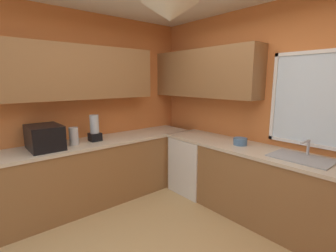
# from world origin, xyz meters

# --- Properties ---
(room_shell) EXTENTS (4.01, 3.51, 2.69)m
(room_shell) POSITION_xyz_m (-0.38, 0.47, 1.77)
(room_shell) COLOR #D17238
(room_shell) RESTS_ON ground_plane
(counter_run_left) EXTENTS (0.65, 3.12, 0.88)m
(counter_run_left) POSITION_xyz_m (-1.64, 0.00, 0.44)
(counter_run_left) COLOR olive
(counter_run_left) RESTS_ON ground_plane
(counter_run_back) EXTENTS (3.10, 0.65, 0.88)m
(counter_run_back) POSITION_xyz_m (0.21, 1.39, 0.44)
(counter_run_back) COLOR olive
(counter_run_back) RESTS_ON ground_plane
(dishwasher) EXTENTS (0.60, 0.60, 0.84)m
(dishwasher) POSITION_xyz_m (-0.98, 1.36, 0.42)
(dishwasher) COLOR white
(dishwasher) RESTS_ON ground_plane
(microwave) EXTENTS (0.48, 0.36, 0.29)m
(microwave) POSITION_xyz_m (-1.64, -0.58, 1.03)
(microwave) COLOR black
(microwave) RESTS_ON counter_run_left
(kettle) EXTENTS (0.12, 0.12, 0.23)m
(kettle) POSITION_xyz_m (-1.62, -0.24, 0.99)
(kettle) COLOR #B7B7BC
(kettle) RESTS_ON counter_run_left
(sink_assembly) EXTENTS (0.60, 0.40, 0.19)m
(sink_assembly) POSITION_xyz_m (0.52, 1.39, 0.89)
(sink_assembly) COLOR #9EA0A5
(sink_assembly) RESTS_ON counter_run_back
(bowl) EXTENTS (0.17, 0.17, 0.09)m
(bowl) POSITION_xyz_m (-0.23, 1.39, 0.93)
(bowl) COLOR #4C7099
(bowl) RESTS_ON counter_run_back
(blender_appliance) EXTENTS (0.15, 0.15, 0.36)m
(blender_appliance) POSITION_xyz_m (-1.64, 0.05, 1.04)
(blender_appliance) COLOR black
(blender_appliance) RESTS_ON counter_run_left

